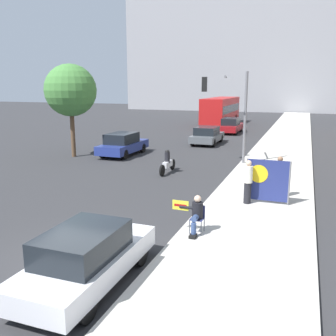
{
  "coord_description": "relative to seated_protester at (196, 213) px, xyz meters",
  "views": [
    {
      "loc": [
        5.65,
        -7.89,
        4.64
      ],
      "look_at": [
        0.67,
        5.66,
        1.44
      ],
      "focal_mm": 40.0,
      "sensor_mm": 36.0,
      "label": 1
    }
  ],
  "objects": [
    {
      "name": "car_on_road_distant",
      "position": [
        -3.98,
        26.39,
        -0.03
      ],
      "size": [
        1.75,
        4.57,
        1.5
      ],
      "color": "maroon",
      "rests_on": "ground_plane"
    },
    {
      "name": "car_on_road_nearest",
      "position": [
        -8.56,
        11.88,
        -0.02
      ],
      "size": [
        1.84,
        4.52,
        1.52
      ],
      "color": "navy",
      "rests_on": "ground_plane"
    },
    {
      "name": "ground_plane",
      "position": [
        -2.68,
        -2.69,
        -0.78
      ],
      "size": [
        160.0,
        160.0,
        0.0
      ],
      "primitive_type": "plane",
      "color": "#303033"
    },
    {
      "name": "parked_car_curbside",
      "position": [
        -1.62,
        -3.65,
        -0.07
      ],
      "size": [
        1.71,
        4.22,
        1.42
      ],
      "color": "silver",
      "rests_on": "ground_plane"
    },
    {
      "name": "sidewalk_curb",
      "position": [
        1.49,
        12.31,
        -0.71
      ],
      "size": [
        4.09,
        90.0,
        0.13
      ],
      "primitive_type": "cube",
      "color": "beige",
      "rests_on": "ground_plane"
    },
    {
      "name": "pedestrian_behind",
      "position": [
        2.12,
        4.84,
        0.23
      ],
      "size": [
        0.34,
        0.34,
        1.72
      ],
      "rotation": [
        0.0,
        0.0,
        3.25
      ],
      "color": "#424247",
      "rests_on": "sidewalk_curb"
    },
    {
      "name": "traffic_light_pole",
      "position": [
        -1.28,
        11.31,
        2.91
      ],
      "size": [
        2.62,
        2.38,
        5.29
      ],
      "color": "slate",
      "rests_on": "sidewalk_curb"
    },
    {
      "name": "seated_protester",
      "position": [
        0.0,
        0.0,
        0.0
      ],
      "size": [
        0.99,
        0.77,
        1.2
      ],
      "rotation": [
        0.0,
        0.0,
        -0.33
      ],
      "color": "#474C56",
      "rests_on": "sidewalk_curb"
    },
    {
      "name": "building_backdrop_far",
      "position": [
        -4.68,
        63.72,
        11.75
      ],
      "size": [
        52.0,
        12.0,
        25.05
      ],
      "color": "#99999E",
      "rests_on": "ground_plane"
    },
    {
      "name": "city_bus_on_road",
      "position": [
        -6.64,
        33.84,
        1.07
      ],
      "size": [
        2.58,
        10.43,
        3.21
      ],
      "color": "red",
      "rests_on": "ground_plane"
    },
    {
      "name": "street_tree_near_curb",
      "position": [
        -11.38,
        10.26,
        3.54
      ],
      "size": [
        3.34,
        3.34,
        6.0
      ],
      "color": "brown",
      "rests_on": "ground_plane"
    },
    {
      "name": "car_on_road_midblock",
      "position": [
        -4.43,
        18.68,
        -0.07
      ],
      "size": [
        1.9,
        4.35,
        1.4
      ],
      "color": "#565B60",
      "rests_on": "ground_plane"
    },
    {
      "name": "motorcycle_on_road",
      "position": [
        -3.88,
        7.96,
        -0.23
      ],
      "size": [
        0.28,
        2.24,
        1.28
      ],
      "color": "silver",
      "rests_on": "ground_plane"
    },
    {
      "name": "protest_banner",
      "position": [
        1.74,
        3.91,
        0.26
      ],
      "size": [
        1.67,
        0.06,
        1.72
      ],
      "color": "slate",
      "rests_on": "sidewalk_curb"
    },
    {
      "name": "jogger_on_sidewalk",
      "position": [
        1.04,
        3.62,
        0.23
      ],
      "size": [
        0.34,
        0.34,
        1.71
      ],
      "rotation": [
        0.0,
        0.0,
        3.62
      ],
      "color": "black",
      "rests_on": "sidewalk_curb"
    }
  ]
}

